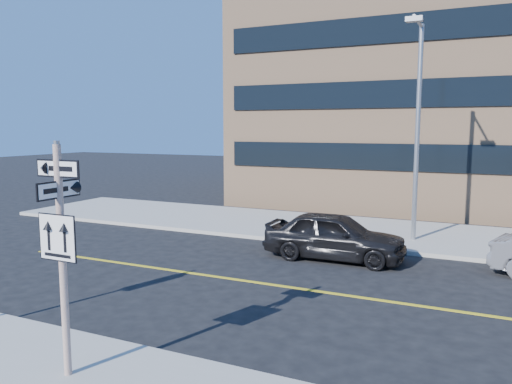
% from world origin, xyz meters
% --- Properties ---
extents(ground, '(120.00, 120.00, 0.00)m').
position_xyz_m(ground, '(0.00, 0.00, 0.00)').
color(ground, black).
rests_on(ground, ground).
extents(sign_pole, '(0.92, 0.92, 4.06)m').
position_xyz_m(sign_pole, '(0.00, -2.51, 2.44)').
color(sign_pole, white).
rests_on(sign_pole, near_sidewalk).
extents(parked_car_a, '(1.96, 4.74, 1.61)m').
position_xyz_m(parked_car_a, '(1.90, 7.46, 0.80)').
color(parked_car_a, black).
rests_on(parked_car_a, ground).
extents(streetlight_a, '(0.55, 2.25, 8.00)m').
position_xyz_m(streetlight_a, '(4.00, 10.76, 4.76)').
color(streetlight_a, gray).
rests_on(streetlight_a, far_sidewalk).
extents(building_brick, '(18.00, 18.00, 18.00)m').
position_xyz_m(building_brick, '(2.00, 25.00, 9.00)').
color(building_brick, tan).
rests_on(building_brick, ground).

